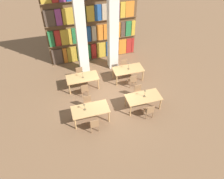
{
  "coord_description": "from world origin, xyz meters",
  "views": [
    {
      "loc": [
        -2.56,
        -8.8,
        8.67
      ],
      "look_at": [
        0.0,
        -0.13,
        0.7
      ],
      "focal_mm": 35.0,
      "sensor_mm": 36.0,
      "label": 1
    }
  ],
  "objects_px": {
    "pillar_left": "(81,29)",
    "reading_table_0": "(90,110)",
    "desk_lamp_0": "(84,106)",
    "chair_4": "(85,89)",
    "chair_3": "(138,92)",
    "chair_6": "(132,80)",
    "reading_table_3": "(128,70)",
    "chair_0": "(94,124)",
    "chair_1": "(88,103)",
    "reading_table_2": "(82,78)",
    "desk_lamp_3": "(129,65)",
    "chair_7": "(124,66)",
    "desk_lamp_2": "(82,73)",
    "pillar_center": "(113,24)",
    "chair_2": "(149,111)",
    "chair_5": "(80,74)",
    "desk_lamp_1": "(145,92)",
    "reading_table_1": "(143,98)"
  },
  "relations": [
    {
      "from": "pillar_left",
      "to": "reading_table_0",
      "type": "height_order",
      "value": "pillar_left"
    },
    {
      "from": "desk_lamp_0",
      "to": "chair_4",
      "type": "bearing_deg",
      "value": 80.31
    },
    {
      "from": "chair_3",
      "to": "chair_6",
      "type": "distance_m",
      "value": 1.07
    },
    {
      "from": "reading_table_3",
      "to": "chair_0",
      "type": "bearing_deg",
      "value": -130.73
    },
    {
      "from": "chair_1",
      "to": "chair_4",
      "type": "distance_m",
      "value": 1.14
    },
    {
      "from": "reading_table_2",
      "to": "desk_lamp_3",
      "type": "xyz_separation_m",
      "value": [
        2.86,
        -0.01,
        0.41
      ]
    },
    {
      "from": "chair_4",
      "to": "chair_7",
      "type": "relative_size",
      "value": 1.0
    },
    {
      "from": "chair_4",
      "to": "desk_lamp_2",
      "type": "height_order",
      "value": "desk_lamp_2"
    },
    {
      "from": "pillar_left",
      "to": "desk_lamp_3",
      "type": "xyz_separation_m",
      "value": [
        2.46,
        -1.65,
        -1.9
      ]
    },
    {
      "from": "chair_0",
      "to": "chair_3",
      "type": "height_order",
      "value": "same"
    },
    {
      "from": "reading_table_3",
      "to": "chair_6",
      "type": "bearing_deg",
      "value": -88.75
    },
    {
      "from": "chair_6",
      "to": "pillar_left",
      "type": "bearing_deg",
      "value": 135.74
    },
    {
      "from": "reading_table_2",
      "to": "chair_6",
      "type": "xyz_separation_m",
      "value": [
        2.87,
        -0.75,
        -0.21
      ]
    },
    {
      "from": "chair_3",
      "to": "pillar_center",
      "type": "bearing_deg",
      "value": -82.33
    },
    {
      "from": "chair_2",
      "to": "chair_5",
      "type": "xyz_separation_m",
      "value": [
        -2.87,
        4.08,
        0.0
      ]
    },
    {
      "from": "desk_lamp_1",
      "to": "chair_4",
      "type": "distance_m",
      "value": 3.46
    },
    {
      "from": "chair_3",
      "to": "desk_lamp_3",
      "type": "xyz_separation_m",
      "value": [
        0.04,
        1.81,
        0.63
      ]
    },
    {
      "from": "pillar_left",
      "to": "desk_lamp_2",
      "type": "distance_m",
      "value": 2.57
    },
    {
      "from": "chair_4",
      "to": "chair_6",
      "type": "xyz_separation_m",
      "value": [
        2.91,
        0.01,
        0.0
      ]
    },
    {
      "from": "reading_table_1",
      "to": "chair_2",
      "type": "xyz_separation_m",
      "value": [
        0.04,
        -0.76,
        -0.21
      ]
    },
    {
      "from": "reading_table_1",
      "to": "chair_3",
      "type": "distance_m",
      "value": 0.79
    },
    {
      "from": "chair_3",
      "to": "reading_table_3",
      "type": "distance_m",
      "value": 1.84
    },
    {
      "from": "chair_2",
      "to": "chair_7",
      "type": "distance_m",
      "value": 4.09
    },
    {
      "from": "chair_5",
      "to": "desk_lamp_2",
      "type": "xyz_separation_m",
      "value": [
        0.07,
        -0.8,
        0.63
      ]
    },
    {
      "from": "reading_table_2",
      "to": "chair_7",
      "type": "xyz_separation_m",
      "value": [
        2.87,
        0.76,
        -0.21
      ]
    },
    {
      "from": "desk_lamp_1",
      "to": "reading_table_3",
      "type": "bearing_deg",
      "value": 89.87
    },
    {
      "from": "chair_2",
      "to": "chair_3",
      "type": "xyz_separation_m",
      "value": [
        0.0,
        1.51,
        0.0
      ]
    },
    {
      "from": "reading_table_2",
      "to": "chair_4",
      "type": "height_order",
      "value": "chair_4"
    },
    {
      "from": "reading_table_2",
      "to": "desk_lamp_2",
      "type": "xyz_separation_m",
      "value": [
        0.03,
        -0.04,
        0.41
      ]
    },
    {
      "from": "reading_table_1",
      "to": "chair_0",
      "type": "bearing_deg",
      "value": -163.88
    },
    {
      "from": "chair_4",
      "to": "desk_lamp_3",
      "type": "relative_size",
      "value": 1.8
    },
    {
      "from": "pillar_center",
      "to": "chair_6",
      "type": "xyz_separation_m",
      "value": [
        0.51,
        -2.4,
        -2.52
      ]
    },
    {
      "from": "chair_0",
      "to": "desk_lamp_1",
      "type": "bearing_deg",
      "value": 16.13
    },
    {
      "from": "pillar_center",
      "to": "chair_6",
      "type": "bearing_deg",
      "value": -77.95
    },
    {
      "from": "pillar_center",
      "to": "chair_3",
      "type": "distance_m",
      "value": 4.31
    },
    {
      "from": "chair_1",
      "to": "reading_table_2",
      "type": "distance_m",
      "value": 1.91
    },
    {
      "from": "chair_7",
      "to": "chair_3",
      "type": "bearing_deg",
      "value": 89.0
    },
    {
      "from": "chair_0",
      "to": "desk_lamp_1",
      "type": "height_order",
      "value": "desk_lamp_1"
    },
    {
      "from": "chair_3",
      "to": "desk_lamp_3",
      "type": "height_order",
      "value": "desk_lamp_3"
    },
    {
      "from": "pillar_center",
      "to": "chair_6",
      "type": "distance_m",
      "value": 3.52
    },
    {
      "from": "chair_3",
      "to": "reading_table_2",
      "type": "xyz_separation_m",
      "value": [
        -2.82,
        1.82,
        0.21
      ]
    },
    {
      "from": "chair_5",
      "to": "pillar_center",
      "type": "bearing_deg",
      "value": -159.57
    },
    {
      "from": "desk_lamp_2",
      "to": "reading_table_3",
      "type": "relative_size",
      "value": 0.26
    },
    {
      "from": "pillar_center",
      "to": "desk_lamp_0",
      "type": "relative_size",
      "value": 14.78
    },
    {
      "from": "reading_table_1",
      "to": "chair_2",
      "type": "height_order",
      "value": "chair_2"
    },
    {
      "from": "desk_lamp_0",
      "to": "chair_3",
      "type": "xyz_separation_m",
      "value": [
        3.18,
        0.79,
        -0.57
      ]
    },
    {
      "from": "reading_table_0",
      "to": "chair_7",
      "type": "distance_m",
      "value": 4.52
    },
    {
      "from": "reading_table_0",
      "to": "desk_lamp_2",
      "type": "distance_m",
      "value": 2.64
    },
    {
      "from": "reading_table_1",
      "to": "reading_table_2",
      "type": "xyz_separation_m",
      "value": [
        -2.79,
        2.57,
        0.0
      ]
    },
    {
      "from": "reading_table_1",
      "to": "chair_4",
      "type": "height_order",
      "value": "chair_4"
    }
  ]
}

